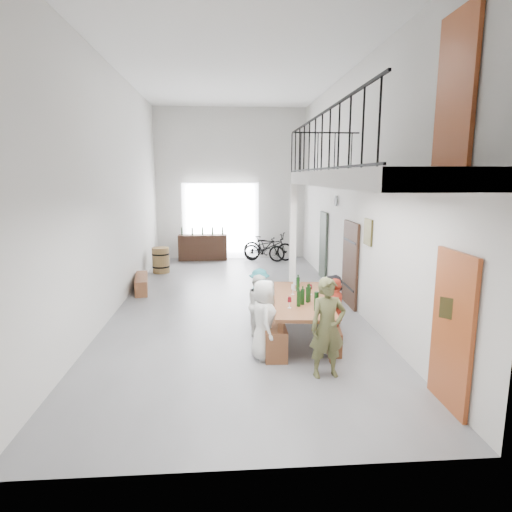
{
  "coord_description": "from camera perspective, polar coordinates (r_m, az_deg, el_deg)",
  "views": [
    {
      "loc": [
        -0.23,
        -10.0,
        3.03
      ],
      "look_at": [
        0.46,
        -0.5,
        1.26
      ],
      "focal_mm": 30.0,
      "sensor_mm": 36.0,
      "label": 1
    }
  ],
  "objects": [
    {
      "name": "guest_right_b",
      "position": [
        8.44,
        10.21,
        -6.4
      ],
      "size": [
        0.4,
        1.12,
        1.19
      ],
      "primitive_type": "imported",
      "rotation": [
        0.0,
        0.0,
        -1.62
      ],
      "color": "black",
      "rests_on": "ground"
    },
    {
      "name": "right_wall_decor",
      "position": [
        8.74,
        15.53,
        1.67
      ],
      "size": [
        0.07,
        8.28,
        5.07
      ],
      "color": "#94421D",
      "rests_on": "ground"
    },
    {
      "name": "bicycle_far",
      "position": [
        15.49,
        1.09,
        0.97
      ],
      "size": [
        1.59,
        0.91,
        0.92
      ],
      "primitive_type": "imported",
      "rotation": [
        0.0,
        0.0,
        1.24
      ],
      "color": "black",
      "rests_on": "ground"
    },
    {
      "name": "serving_counter",
      "position": [
        15.88,
        -7.1,
        1.15
      ],
      "size": [
        1.78,
        0.53,
        0.93
      ],
      "primitive_type": "cube",
      "rotation": [
        0.0,
        0.0,
        0.02
      ],
      "color": "#331C12",
      "rests_on": "ground"
    },
    {
      "name": "room_walls",
      "position": [
        10.01,
        -2.89,
        13.52
      ],
      "size": [
        12.0,
        12.0,
        12.0
      ],
      "color": "silver",
      "rests_on": "ground"
    },
    {
      "name": "counter_bottles",
      "position": [
        15.78,
        -7.15,
        3.32
      ],
      "size": [
        1.53,
        0.15,
        0.28
      ],
      "color": "black",
      "rests_on": "serving_counter"
    },
    {
      "name": "side_bench",
      "position": [
        11.92,
        -15.01,
        -3.56
      ],
      "size": [
        0.54,
        1.47,
        0.4
      ],
      "primitive_type": "cube",
      "rotation": [
        0.0,
        0.0,
        0.16
      ],
      "color": "brown",
      "rests_on": "ground"
    },
    {
      "name": "potted_plant",
      "position": [
        11.32,
        9.72,
        -4.06
      ],
      "size": [
        0.42,
        0.38,
        0.42
      ],
      "primitive_type": "imported",
      "rotation": [
        0.0,
        0.0,
        -0.15
      ],
      "color": "#1F5021",
      "rests_on": "ground"
    },
    {
      "name": "guest_left_b",
      "position": [
        7.95,
        1.18,
        -7.32
      ],
      "size": [
        0.29,
        0.44,
        1.19
      ],
      "primitive_type": "imported",
      "rotation": [
        0.0,
        0.0,
        1.59
      ],
      "color": "#25757E",
      "rests_on": "ground"
    },
    {
      "name": "bench_wall",
      "position": [
        8.31,
        9.8,
        -9.47
      ],
      "size": [
        0.48,
        1.84,
        0.42
      ],
      "primitive_type": "cube",
      "rotation": [
        0.0,
        0.0,
        -0.13
      ],
      "color": "brown",
      "rests_on": "ground"
    },
    {
      "name": "guest_right_c",
      "position": [
        8.95,
        9.34,
        -5.94
      ],
      "size": [
        0.41,
        0.55,
        1.03
      ],
      "primitive_type": "imported",
      "rotation": [
        0.0,
        0.0,
        -1.4
      ],
      "color": "white",
      "rests_on": "ground"
    },
    {
      "name": "floor",
      "position": [
        10.45,
        -2.71,
        -6.34
      ],
      "size": [
        12.0,
        12.0,
        0.0
      ],
      "primitive_type": "plane",
      "color": "slate",
      "rests_on": "ground"
    },
    {
      "name": "tasting_table",
      "position": [
        8.12,
        6.16,
        -6.16
      ],
      "size": [
        1.29,
        2.62,
        0.79
      ],
      "rotation": [
        0.0,
        0.0,
        -0.11
      ],
      "color": "brown",
      "rests_on": "ground"
    },
    {
      "name": "bench_inner",
      "position": [
        8.17,
        2.04,
        -9.25
      ],
      "size": [
        0.43,
        2.31,
        0.53
      ],
      "primitive_type": "cube",
      "rotation": [
        0.0,
        0.0,
        -0.03
      ],
      "color": "brown",
      "rests_on": "ground"
    },
    {
      "name": "oak_barrel",
      "position": [
        13.99,
        -12.57,
        -0.54
      ],
      "size": [
        0.55,
        0.55,
        0.81
      ],
      "color": "olive",
      "rests_on": "ground"
    },
    {
      "name": "guest_left_a",
      "position": [
        7.22,
        1.06,
        -8.46
      ],
      "size": [
        0.46,
        0.68,
        1.36
      ],
      "primitive_type": "imported",
      "rotation": [
        0.0,
        0.0,
        1.61
      ],
      "color": "white",
      "rests_on": "ground"
    },
    {
      "name": "guest_left_c",
      "position": [
        8.36,
        0.46,
        -6.45
      ],
      "size": [
        0.51,
        0.62,
        1.18
      ],
      "primitive_type": "imported",
      "rotation": [
        0.0,
        0.0,
        1.45
      ],
      "color": "white",
      "rests_on": "ground"
    },
    {
      "name": "guest_left_d",
      "position": [
        9.01,
        0.44,
        -5.29
      ],
      "size": [
        0.55,
        0.81,
        1.15
      ],
      "primitive_type": "imported",
      "rotation": [
        0.0,
        0.0,
        1.39
      ],
      "color": "#25757E",
      "rests_on": "ground"
    },
    {
      "name": "guest_right_a",
      "position": [
        7.82,
        10.47,
        -7.47
      ],
      "size": [
        0.53,
        0.81,
        1.27
      ],
      "primitive_type": "imported",
      "rotation": [
        0.0,
        0.0,
        -1.9
      ],
      "color": "#B5331F",
      "rests_on": "ground"
    },
    {
      "name": "balcony",
      "position": [
        7.22,
        13.89,
        9.7
      ],
      "size": [
        1.52,
        5.62,
        4.0
      ],
      "color": "silver",
      "rests_on": "ground"
    },
    {
      "name": "bicycle_near",
      "position": [
        15.75,
        1.71,
        1.31
      ],
      "size": [
        2.05,
        1.33,
        1.02
      ],
      "primitive_type": "imported",
      "rotation": [
        0.0,
        0.0,
        1.2
      ],
      "color": "black",
      "rests_on": "ground"
    },
    {
      "name": "tableware",
      "position": [
        8.02,
        6.01,
        -4.65
      ],
      "size": [
        0.6,
        1.37,
        0.35
      ],
      "color": "black",
      "rests_on": "tasting_table"
    },
    {
      "name": "gateway_portal",
      "position": [
        16.02,
        -4.73,
        4.65
      ],
      "size": [
        2.8,
        0.08,
        2.8
      ],
      "primitive_type": "cube",
      "color": "white",
      "rests_on": "ground"
    },
    {
      "name": "host_standing",
      "position": [
        6.65,
        9.52,
        -9.43
      ],
      "size": [
        0.61,
        0.44,
        1.55
      ],
      "primitive_type": "imported",
      "rotation": [
        0.0,
        0.0,
        0.13
      ],
      "color": "brown",
      "rests_on": "ground"
    }
  ]
}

